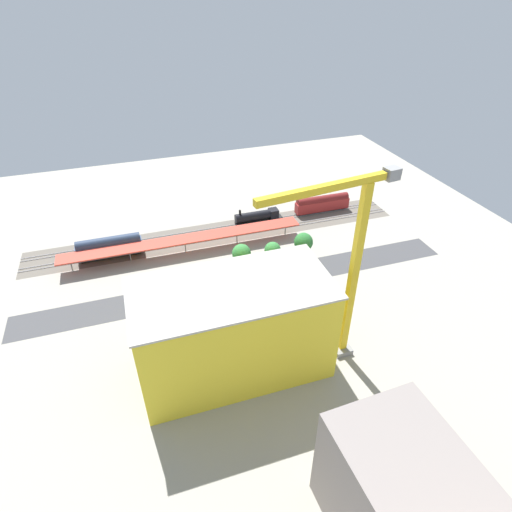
# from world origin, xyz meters

# --- Properties ---
(ground_plane) EXTENTS (177.72, 177.72, 0.00)m
(ground_plane) POSITION_xyz_m (0.00, 0.00, 0.00)
(ground_plane) COLOR #9E998C
(ground_plane) RESTS_ON ground
(rail_bed) EXTENTS (111.24, 14.61, 0.01)m
(rail_bed) POSITION_xyz_m (0.00, -21.30, 0.00)
(rail_bed) COLOR #665E54
(rail_bed) RESTS_ON ground
(street_asphalt) EXTENTS (111.18, 10.44, 0.01)m
(street_asphalt) POSITION_xyz_m (0.00, 4.55, 0.00)
(street_asphalt) COLOR #424244
(street_asphalt) RESTS_ON ground
(track_rails) EXTENTS (111.07, 8.17, 0.12)m
(track_rails) POSITION_xyz_m (0.00, -21.30, 0.18)
(track_rails) COLOR #9E9EA8
(track_rails) RESTS_ON ground
(platform_canopy_near) EXTENTS (67.08, 6.00, 4.37)m
(platform_canopy_near) POSITION_xyz_m (11.54, -14.41, 4.16)
(platform_canopy_near) COLOR #C63D2D
(platform_canopy_near) RESTS_ON ground
(locomotive) EXTENTS (15.31, 3.08, 5.20)m
(locomotive) POSITION_xyz_m (-13.72, -23.88, 1.87)
(locomotive) COLOR black
(locomotive) RESTS_ON ground
(passenger_coach) EXTENTS (18.39, 3.06, 5.68)m
(passenger_coach) POSITION_xyz_m (-35.61, -23.88, 2.98)
(passenger_coach) COLOR black
(passenger_coach) RESTS_ON ground
(freight_coach_far) EXTENTS (17.61, 3.15, 6.22)m
(freight_coach_far) POSITION_xyz_m (31.62, -18.72, 3.29)
(freight_coach_far) COLOR black
(freight_coach_far) RESTS_ON ground
(parked_car_0) EXTENTS (4.66, 2.14, 1.74)m
(parked_car_0) POSITION_xyz_m (-19.18, 8.20, 0.78)
(parked_car_0) COLOR black
(parked_car_0) RESTS_ON ground
(parked_car_1) EXTENTS (4.23, 1.85, 1.63)m
(parked_car_1) POSITION_xyz_m (-12.68, 7.89, 0.74)
(parked_car_1) COLOR black
(parked_car_1) RESTS_ON ground
(parked_car_2) EXTENTS (4.04, 1.83, 1.71)m
(parked_car_2) POSITION_xyz_m (-7.07, 7.57, 0.77)
(parked_car_2) COLOR black
(parked_car_2) RESTS_ON ground
(parked_car_3) EXTENTS (4.69, 2.14, 1.73)m
(parked_car_3) POSITION_xyz_m (-0.95, 7.78, 0.76)
(parked_car_3) COLOR black
(parked_car_3) RESTS_ON ground
(parked_car_4) EXTENTS (4.46, 1.92, 1.81)m
(parked_car_4) POSITION_xyz_m (5.57, 7.88, 0.80)
(parked_car_4) COLOR black
(parked_car_4) RESTS_ON ground
(parked_car_5) EXTENTS (4.30, 2.11, 1.60)m
(parked_car_5) POSITION_xyz_m (11.72, 8.27, 0.72)
(parked_car_5) COLOR black
(parked_car_5) RESTS_ON ground
(parked_car_6) EXTENTS (4.06, 1.87, 1.73)m
(parked_car_6) POSITION_xyz_m (17.02, 8.12, 0.77)
(parked_car_6) COLOR black
(parked_car_6) RESTS_ON ground
(parked_car_7) EXTENTS (4.20, 1.93, 1.73)m
(parked_car_7) POSITION_xyz_m (23.63, 8.07, 0.77)
(parked_car_7) COLOR black
(parked_car_7) RESTS_ON ground
(construction_building) EXTENTS (35.79, 17.67, 19.76)m
(construction_building) POSITION_xyz_m (10.01, 29.80, 9.88)
(construction_building) COLOR yellow
(construction_building) RESTS_ON ground
(construction_roof_slab) EXTENTS (36.39, 18.28, 0.40)m
(construction_roof_slab) POSITION_xyz_m (10.01, 29.80, 19.96)
(construction_roof_slab) COLOR #ADA89E
(construction_roof_slab) RESTS_ON construction_building
(tower_crane) EXTENTS (25.74, 4.82, 39.83)m
(tower_crane) POSITION_xyz_m (-10.42, 33.32, 23.28)
(tower_crane) COLOR gray
(tower_crane) RESTS_ON ground
(box_truck_0) EXTENTS (9.98, 2.93, 3.31)m
(box_truck_0) POSITION_xyz_m (20.70, 15.96, 1.65)
(box_truck_0) COLOR black
(box_truck_0) RESTS_ON ground
(street_tree_0) EXTENTS (4.44, 4.44, 6.41)m
(street_tree_0) POSITION_xyz_m (-9.77, -1.44, 4.16)
(street_tree_0) COLOR brown
(street_tree_0) RESTS_ON ground
(street_tree_1) EXTENTS (4.96, 4.96, 7.62)m
(street_tree_1) POSITION_xyz_m (-1.02, -1.26, 5.12)
(street_tree_1) COLOR brown
(street_tree_1) RESTS_ON ground
(street_tree_2) EXTENTS (5.13, 5.13, 8.15)m
(street_tree_2) POSITION_xyz_m (-18.23, -0.44, 5.55)
(street_tree_2) COLOR brown
(street_tree_2) RESTS_ON ground
(traffic_light) EXTENTS (0.50, 0.36, 6.31)m
(traffic_light) POSITION_xyz_m (0.98, 9.55, 4.19)
(traffic_light) COLOR #333333
(traffic_light) RESTS_ON ground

